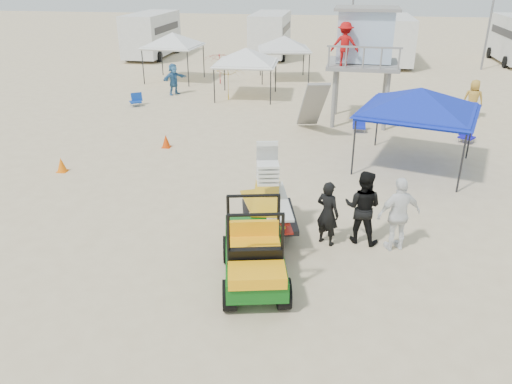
# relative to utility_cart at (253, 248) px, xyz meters

# --- Properties ---
(ground) EXTENTS (140.00, 140.00, 0.00)m
(ground) POSITION_rel_utility_cart_xyz_m (-0.77, -1.00, -0.89)
(ground) COLOR beige
(ground) RESTS_ON ground
(utility_cart) EXTENTS (1.75, 2.71, 1.91)m
(utility_cart) POSITION_rel_utility_cart_xyz_m (0.00, 0.00, 0.00)
(utility_cart) COLOR #0C5112
(utility_cart) RESTS_ON ground
(surf_trailer) EXTENTS (1.72, 2.60, 2.19)m
(surf_trailer) POSITION_rel_utility_cart_xyz_m (0.01, 2.34, 0.00)
(surf_trailer) COLOR black
(surf_trailer) RESTS_ON ground
(man_left) EXTENTS (0.73, 0.65, 1.68)m
(man_left) POSITION_rel_utility_cart_xyz_m (1.52, 2.04, -0.05)
(man_left) COLOR black
(man_left) RESTS_ON ground
(man_mid) EXTENTS (1.08, 0.94, 1.91)m
(man_mid) POSITION_rel_utility_cart_xyz_m (2.37, 2.29, 0.07)
(man_mid) COLOR black
(man_mid) RESTS_ON ground
(man_right) EXTENTS (1.20, 0.86, 1.89)m
(man_right) POSITION_rel_utility_cart_xyz_m (3.22, 2.04, 0.06)
(man_right) COLOR white
(man_right) RESTS_ON ground
(lifeguard_tower) EXTENTS (3.09, 3.09, 4.77)m
(lifeguard_tower) POSITION_rel_utility_cart_xyz_m (2.49, 13.38, 2.66)
(lifeguard_tower) COLOR gray
(lifeguard_tower) RESTS_ON ground
(canopy_blue) EXTENTS (4.37, 4.37, 3.17)m
(canopy_blue) POSITION_rel_utility_cart_xyz_m (4.30, 7.93, 1.73)
(canopy_blue) COLOR black
(canopy_blue) RESTS_ON ground
(canopy_white_a) EXTENTS (3.15, 3.15, 2.99)m
(canopy_white_a) POSITION_rel_utility_cart_xyz_m (-3.24, 17.08, 1.56)
(canopy_white_a) COLOR black
(canopy_white_a) RESTS_ON ground
(canopy_white_b) EXTENTS (3.18, 3.18, 3.26)m
(canopy_white_b) POSITION_rel_utility_cart_xyz_m (-8.34, 20.64, 1.83)
(canopy_white_b) COLOR black
(canopy_white_b) RESTS_ON ground
(canopy_white_c) EXTENTS (3.44, 3.44, 3.03)m
(canopy_white_c) POSITION_rel_utility_cart_xyz_m (-1.77, 21.98, 1.60)
(canopy_white_c) COLOR black
(canopy_white_c) RESTS_ON ground
(umbrella_a) EXTENTS (2.62, 2.64, 1.81)m
(umbrella_a) POSITION_rel_utility_cart_xyz_m (-5.35, 20.09, 0.01)
(umbrella_a) COLOR red
(umbrella_a) RESTS_ON ground
(umbrella_b) EXTENTS (2.37, 2.39, 1.69)m
(umbrella_b) POSITION_rel_utility_cart_xyz_m (-4.04, 16.29, -0.04)
(umbrella_b) COLOR gold
(umbrella_b) RESTS_ON ground
(cone_near) EXTENTS (0.34, 0.34, 0.50)m
(cone_near) POSITION_rel_utility_cart_xyz_m (-7.54, 5.48, -0.64)
(cone_near) COLOR orange
(cone_near) RESTS_ON ground
(cone_far) EXTENTS (0.34, 0.34, 0.50)m
(cone_far) POSITION_rel_utility_cart_xyz_m (-4.84, 8.47, -0.64)
(cone_far) COLOR #D73C06
(cone_far) RESTS_ON ground
(beach_chair_a) EXTENTS (0.73, 0.82, 0.64)m
(beach_chair_a) POSITION_rel_utility_cart_xyz_m (-8.39, 14.40, -0.58)
(beach_chair_a) COLOR navy
(beach_chair_a) RESTS_ON ground
(beach_chair_b) EXTENTS (0.55, 0.59, 0.64)m
(beach_chair_b) POSITION_rel_utility_cart_xyz_m (2.59, 11.79, -0.58)
(beach_chair_b) COLOR #1022B5
(beach_chair_b) RESTS_ON ground
(beach_chair_c) EXTENTS (0.73, 0.83, 0.64)m
(beach_chair_c) POSITION_rel_utility_cart_xyz_m (6.77, 11.04, -0.58)
(beach_chair_c) COLOR #110FA8
(beach_chair_c) RESTS_ON ground
(rv_far_left) EXTENTS (2.64, 6.80, 3.25)m
(rv_far_left) POSITION_rel_utility_cart_xyz_m (-12.77, 29.00, 0.91)
(rv_far_left) COLOR silver
(rv_far_left) RESTS_ON ground
(rv_mid_left) EXTENTS (2.65, 6.50, 3.25)m
(rv_mid_left) POSITION_rel_utility_cart_xyz_m (-3.77, 30.50, 0.91)
(rv_mid_left) COLOR silver
(rv_mid_left) RESTS_ON ground
(rv_mid_right) EXTENTS (2.64, 7.00, 3.25)m
(rv_mid_right) POSITION_rel_utility_cart_xyz_m (5.23, 29.00, 0.91)
(rv_mid_right) COLOR silver
(rv_mid_right) RESTS_ON ground
(light_pole_left) EXTENTS (0.14, 0.14, 8.00)m
(light_pole_left) POSITION_rel_utility_cart_xyz_m (2.23, 26.00, 3.11)
(light_pole_left) COLOR slate
(light_pole_left) RESTS_ON ground
(light_pole_right) EXTENTS (0.14, 0.14, 8.00)m
(light_pole_right) POSITION_rel_utility_cart_xyz_m (11.23, 27.50, 3.11)
(light_pole_right) COLOR slate
(light_pole_right) RESTS_ON ground
(distant_beachgoers) EXTENTS (16.10, 3.60, 1.78)m
(distant_beachgoers) POSITION_rel_utility_cart_xyz_m (-1.17, 16.09, -0.03)
(distant_beachgoers) COLOR #B18532
(distant_beachgoers) RESTS_ON ground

